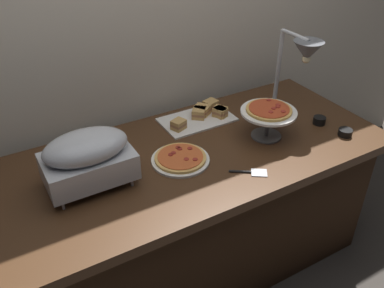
% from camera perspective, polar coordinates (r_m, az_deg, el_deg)
% --- Properties ---
extents(ground_plane, '(8.00, 8.00, 0.00)m').
position_cam_1_polar(ground_plane, '(2.51, 0.45, -15.54)').
color(ground_plane, '#38332D').
extents(back_wall, '(4.40, 0.04, 2.40)m').
position_cam_1_polar(back_wall, '(2.21, -6.22, 14.97)').
color(back_wall, beige).
rests_on(back_wall, ground_plane).
extents(buffet_table, '(1.90, 0.84, 0.76)m').
position_cam_1_polar(buffet_table, '(2.23, 0.49, -9.00)').
color(buffet_table, '#422816').
rests_on(buffet_table, ground_plane).
extents(chafing_dish, '(0.37, 0.23, 0.26)m').
position_cam_1_polar(chafing_dish, '(1.76, -14.13, -1.72)').
color(chafing_dish, '#B7BABF').
rests_on(chafing_dish, buffet_table).
extents(heat_lamp, '(0.15, 0.34, 0.45)m').
position_cam_1_polar(heat_lamp, '(2.19, 14.73, 11.36)').
color(heat_lamp, '#B7BABF').
rests_on(heat_lamp, buffet_table).
extents(pizza_plate_front, '(0.27, 0.27, 0.03)m').
position_cam_1_polar(pizza_plate_front, '(1.93, -1.60, -2.01)').
color(pizza_plate_front, white).
rests_on(pizza_plate_front, buffet_table).
extents(pizza_plate_center, '(0.28, 0.28, 0.16)m').
position_cam_1_polar(pizza_plate_center, '(2.08, 10.43, 4.09)').
color(pizza_plate_center, '#595B60').
rests_on(pizza_plate_center, buffet_table).
extents(sandwich_platter, '(0.39, 0.23, 0.06)m').
position_cam_1_polar(sandwich_platter, '(2.25, 1.35, 3.97)').
color(sandwich_platter, white).
rests_on(sandwich_platter, buffet_table).
extents(sauce_cup_near, '(0.07, 0.07, 0.04)m').
position_cam_1_polar(sauce_cup_near, '(2.31, 17.04, 3.14)').
color(sauce_cup_near, black).
rests_on(sauce_cup_near, buffet_table).
extents(sauce_cup_far, '(0.07, 0.07, 0.03)m').
position_cam_1_polar(sauce_cup_far, '(2.25, 20.24, 1.54)').
color(sauce_cup_far, black).
rests_on(sauce_cup_far, buffet_table).
extents(serving_spatula, '(0.16, 0.12, 0.01)m').
position_cam_1_polar(serving_spatula, '(1.88, 7.94, -3.85)').
color(serving_spatula, '#B7BABF').
rests_on(serving_spatula, buffet_table).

